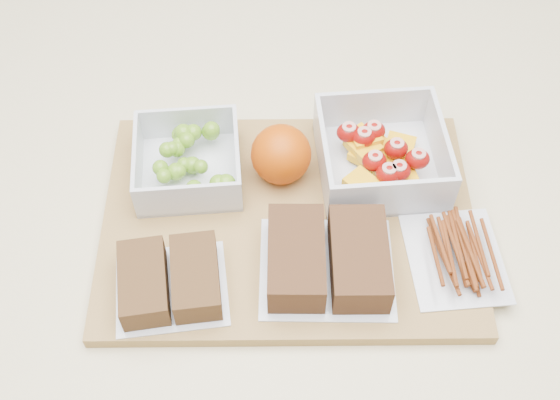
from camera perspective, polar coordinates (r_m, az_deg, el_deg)
The scene contains 8 objects.
counter at distance 1.21m, azimuth -0.90°, elevation -13.27°, with size 1.20×0.90×0.90m, color beige.
cutting_board at distance 0.80m, azimuth 0.70°, elevation -1.73°, with size 0.42×0.30×0.02m, color #A27C43.
grape_container at distance 0.82m, azimuth -7.35°, elevation 3.20°, with size 0.12×0.12×0.05m.
fruit_container at distance 0.83m, azimuth 8.18°, elevation 3.56°, with size 0.14×0.14×0.06m.
orange at distance 0.80m, azimuth 0.08°, elevation 3.73°, with size 0.07×0.07×0.07m, color #C44704.
sandwich_bag_left at distance 0.74m, azimuth -8.94°, elevation -6.48°, with size 0.12×0.11×0.04m.
sandwich_bag_center at distance 0.74m, azimuth 3.88°, elevation -4.78°, with size 0.15×0.14×0.04m.
pretzel_bag at distance 0.78m, azimuth 14.20°, elevation -4.13°, with size 0.10×0.12×0.03m.
Camera 1 is at (-0.02, -0.47, 1.57)m, focal length 45.00 mm.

